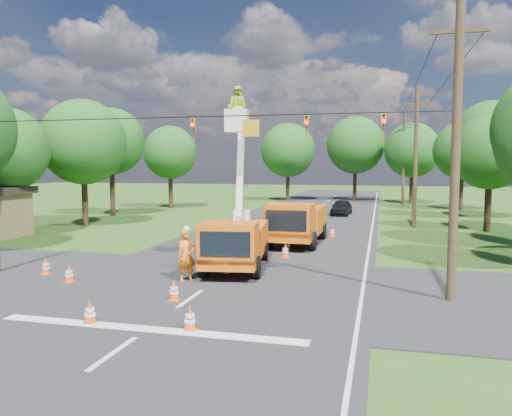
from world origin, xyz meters
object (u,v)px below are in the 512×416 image
(tree_left_f, at_px, (170,153))
(tree_far_b, at_px, (355,145))
(ground_worker, at_px, (187,256))
(pole_right_far, at_px, (404,159))
(traffic_cone_7, at_px, (332,232))
(tree_left_d, at_px, (83,142))
(tree_right_d, at_px, (491,138))
(tree_far_a, at_px, (288,150))
(bucket_truck, at_px, (236,230))
(second_truck, at_px, (297,222))
(distant_car, at_px, (341,207))
(traffic_cone_0, at_px, (90,312))
(traffic_cone_4, at_px, (69,274))
(traffic_cone_5, at_px, (46,266))
(traffic_cone_8, at_px, (174,291))
(traffic_cone_1, at_px, (190,318))
(tree_right_c, at_px, (490,153))
(tree_right_e, at_px, (462,151))
(tree_left_c, at_px, (6,150))
(tree_left_e, at_px, (111,141))
(traffic_cone_2, at_px, (285,251))
(pole_right_near, at_px, (456,148))
(traffic_cone_3, at_px, (287,244))
(pole_right_mid, at_px, (416,156))

(tree_left_f, distance_m, tree_far_b, 23.30)
(ground_worker, xyz_separation_m, pole_right_far, (9.61, 39.56, 4.09))
(pole_right_far, bearing_deg, traffic_cone_7, -101.18)
(tree_left_d, bearing_deg, traffic_cone_7, -4.83)
(tree_right_d, xyz_separation_m, tree_far_a, (-19.80, 16.00, -0.49))
(bucket_truck, height_order, tree_left_f, tree_left_f)
(traffic_cone_7, xyz_separation_m, pole_right_far, (5.24, 26.54, 4.75))
(second_truck, bearing_deg, tree_far_b, 88.62)
(distant_car, xyz_separation_m, traffic_cone_0, (-4.59, -32.31, -0.33))
(traffic_cone_4, bearing_deg, distant_car, 73.73)
(traffic_cone_5, bearing_deg, traffic_cone_8, -19.49)
(traffic_cone_1, height_order, traffic_cone_4, same)
(tree_right_c, bearing_deg, traffic_cone_1, -116.70)
(tree_right_c, height_order, tree_right_e, tree_right_e)
(bucket_truck, relative_size, tree_right_e, 0.92)
(bucket_truck, relative_size, tree_left_c, 0.98)
(tree_left_c, relative_size, tree_left_e, 0.86)
(traffic_cone_2, relative_size, tree_right_d, 0.07)
(bucket_truck, xyz_separation_m, tree_far_a, (-5.10, 39.91, 4.49))
(traffic_cone_5, relative_size, pole_right_far, 0.07)
(tree_left_d, height_order, tree_right_e, tree_left_d)
(traffic_cone_7, height_order, tree_left_f, tree_left_f)
(distant_car, xyz_separation_m, tree_left_c, (-19.27, -18.20, 4.75))
(tree_far_a, bearing_deg, traffic_cone_4, -90.56)
(second_truck, height_order, tree_right_c, tree_right_c)
(traffic_cone_8, bearing_deg, tree_left_c, 144.90)
(ground_worker, distance_m, traffic_cone_1, 5.87)
(pole_right_near, relative_size, tree_far_a, 1.05)
(tree_left_d, bearing_deg, ground_worker, -46.35)
(traffic_cone_0, relative_size, tree_far_b, 0.07)
(traffic_cone_2, relative_size, traffic_cone_8, 1.00)
(traffic_cone_1, height_order, pole_right_near, pole_right_near)
(tree_right_c, height_order, tree_far_b, tree_far_b)
(traffic_cone_5, relative_size, tree_right_e, 0.08)
(pole_right_near, height_order, tree_left_e, pole_right_near)
(distant_car, xyz_separation_m, tree_right_c, (10.43, -8.20, 4.62))
(traffic_cone_1, xyz_separation_m, tree_right_c, (12.04, 23.94, 4.95))
(traffic_cone_3, relative_size, tree_far_b, 0.07)
(traffic_cone_0, height_order, pole_right_mid, pole_right_mid)
(second_truck, bearing_deg, tree_left_c, -175.21)
(pole_right_mid, xyz_separation_m, tree_right_c, (4.70, -1.00, 0.21))
(pole_right_far, distance_m, tree_right_c, 21.52)
(traffic_cone_1, height_order, tree_right_e, tree_right_e)
(traffic_cone_7, distance_m, tree_left_c, 20.88)
(pole_right_far, bearing_deg, tree_far_b, 137.73)
(tree_left_e, height_order, tree_right_e, tree_left_e)
(tree_left_c, bearing_deg, tree_far_a, 71.31)
(traffic_cone_5, bearing_deg, ground_worker, 3.00)
(distant_car, height_order, tree_right_c, tree_right_c)
(traffic_cone_4, distance_m, tree_far_a, 44.26)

